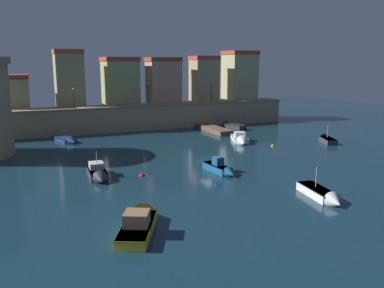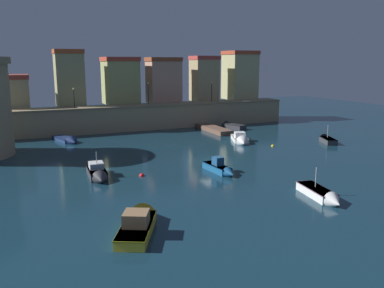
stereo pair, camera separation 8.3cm
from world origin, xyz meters
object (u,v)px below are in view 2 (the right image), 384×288
Objects in this scene: moored_boat_0 at (326,140)px; moored_boat_8 at (220,168)px; moored_boat_5 at (98,173)px; moored_boat_7 at (231,126)px; quay_lamp_0 at (74,94)px; moored_boat_4 at (68,140)px; moored_boat_3 at (241,139)px; quay_lamp_2 at (212,88)px; moored_boat_6 at (322,195)px; mooring_buoy_1 at (273,146)px; quay_lamp_1 at (148,90)px; moored_boat_1 at (139,221)px; mooring_buoy_0 at (142,176)px.

moored_boat_0 is 0.91× the size of moored_boat_8.
moored_boat_7 is at bearing 131.96° from moored_boat_5.
quay_lamp_0 is 9.11m from moored_boat_4.
quay_lamp_2 is at bearing -171.71° from moored_boat_3.
moored_boat_7 is (10.84, 34.82, 0.02)m from moored_boat_6.
moored_boat_0 is 8.53m from mooring_buoy_1.
moored_boat_4 is 25.94m from moored_boat_8.
moored_boat_5 is 0.99× the size of moored_boat_7.
moored_boat_5 is at bearing -117.24° from quay_lamp_1.
mooring_buoy_1 is (24.37, 5.88, -0.50)m from moored_boat_5.
quay_lamp_2 reaches higher than moored_boat_3.
moored_boat_1 is at bearing -108.62° from quay_lamp_1.
moored_boat_6 is at bearing -103.74° from quay_lamp_2.
moored_boat_5 is at bearing -133.83° from quay_lamp_2.
quay_lamp_2 is 18.11m from moored_boat_3.
mooring_buoy_1 is (20.25, 6.81, 0.00)m from mooring_buoy_0.
mooring_buoy_1 is (-2.14, -15.39, -0.41)m from moored_boat_7.
moored_boat_6 is at bearing -47.54° from mooring_buoy_0.
quay_lamp_2 reaches higher than moored_boat_0.
mooring_buoy_0 is at bearing -127.96° from moored_boat_6.
moored_boat_8 is at bearing -93.66° from quay_lamp_1.
moored_boat_0 is 0.76× the size of moored_boat_3.
moored_boat_0 reaches higher than moored_boat_7.
moored_boat_5 reaches higher than moored_boat_8.
moored_boat_6 reaches higher than mooring_buoy_0.
moored_boat_0 is 25.39m from moored_boat_6.
moored_boat_4 reaches higher than mooring_buoy_1.
moored_boat_3 is 1.20× the size of moored_boat_8.
mooring_buoy_0 is (-11.55, 12.62, -0.39)m from moored_boat_6.
moored_boat_7 reaches higher than moored_boat_4.
moored_boat_3 is at bearing 49.07° from moored_boat_4.
quay_lamp_2 reaches higher than moored_boat_4.
quay_lamp_0 reaches higher than moored_boat_8.
moored_boat_6 is (-6.10, -23.39, -0.03)m from moored_boat_3.
quay_lamp_0 reaches higher than moored_boat_5.
moored_boat_0 is at bearing -34.26° from moored_boat_1.
moored_boat_6 is at bearing 15.49° from moored_boat_8.
moored_boat_5 reaches higher than mooring_buoy_0.
moored_boat_7 is at bearing 178.24° from moored_boat_3.
mooring_buoy_0 is (-9.53, -27.45, -6.52)m from quay_lamp_1.
quay_lamp_2 reaches higher than moored_boat_7.
mooring_buoy_0 is (-21.34, -27.45, -6.45)m from quay_lamp_2.
moored_boat_1 is at bearing 124.39° from moored_boat_7.
moored_boat_6 is (15.67, -13.54, -0.11)m from moored_boat_5.
mooring_buoy_0 is 1.23× the size of mooring_buoy_1.
quay_lamp_0 is 12.02m from quay_lamp_1.
moored_boat_1 is 15.30m from moored_boat_8.
moored_boat_0 is 17.34m from moored_boat_7.
moored_boat_5 is 20.71m from moored_boat_6.
moored_boat_7 is at bearing -11.91° from quay_lamp_0.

